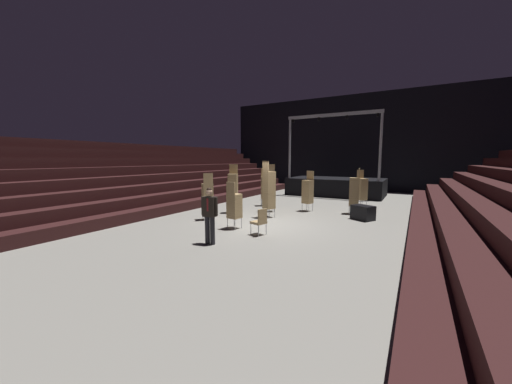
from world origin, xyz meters
TOP-DOWN VIEW (x-y plane):
  - ground_plane at (0.00, 0.00)m, footprint 22.00×30.00m
  - arena_end_wall at (0.00, 15.00)m, footprint 22.00×0.30m
  - bleacher_bank_left at (-8.00, 1.00)m, footprint 6.00×24.00m
  - stage_riser at (0.00, 10.74)m, footprint 6.62×3.59m
  - man_with_tie at (-0.36, -3.31)m, footprint 0.57×0.29m
  - chair_stack_front_left at (-2.66, 1.30)m, footprint 0.58×0.58m
  - chair_stack_front_right at (-1.25, 2.54)m, footprint 0.61×0.61m
  - chair_stack_mid_left at (-0.64, 1.23)m, footprint 0.58×0.58m
  - chair_stack_mid_right at (2.55, 6.19)m, footprint 0.62×0.62m
  - chair_stack_mid_centre at (-3.11, 6.11)m, footprint 0.58×0.58m
  - chair_stack_rear_left at (-2.31, 3.98)m, footprint 0.61×0.61m
  - chair_stack_rear_right at (-2.72, -0.55)m, footprint 0.62×0.62m
  - chair_stack_rear_centre at (2.56, 3.99)m, footprint 0.51×0.51m
  - chair_stack_aisle_left at (-0.83, -1.27)m, footprint 0.49×0.49m
  - chair_stack_aisle_right at (0.36, 3.60)m, footprint 0.55×0.55m
  - equipment_road_case at (3.17, 2.82)m, footprint 1.08×0.96m
  - loose_chair_near_man at (0.49, -1.62)m, footprint 0.55×0.55m

SIDE VIEW (x-z plane):
  - ground_plane at x=0.00m, z-range -0.10..0.00m
  - equipment_road_case at x=3.17m, z-range 0.00..0.63m
  - loose_chair_near_man at x=0.49m, z-range 0.06..1.01m
  - stage_riser at x=0.00m, z-range -2.15..3.53m
  - chair_stack_aisle_left at x=-0.83m, z-range 0.00..1.80m
  - man_with_tie at x=-0.36m, z-range 0.12..1.90m
  - chair_stack_mid_right at x=2.55m, z-range 0.00..2.05m
  - chair_stack_mid_centre at x=-3.11m, z-range 0.00..2.05m
  - chair_stack_rear_right at x=-2.72m, z-range 0.00..2.05m
  - chair_stack_aisle_right at x=0.36m, z-range 0.00..2.05m
  - chair_stack_rear_left at x=-2.31m, z-range 0.00..2.14m
  - chair_stack_rear_centre at x=2.56m, z-range 0.00..2.22m
  - chair_stack_front_left at x=-2.66m, z-range 0.00..2.39m
  - chair_stack_front_right at x=-1.25m, z-range 0.00..2.39m
  - chair_stack_mid_left at x=-0.64m, z-range 0.00..2.56m
  - bleacher_bank_left at x=-8.00m, z-range 0.00..3.60m
  - arena_end_wall at x=0.00m, z-range 0.00..8.00m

